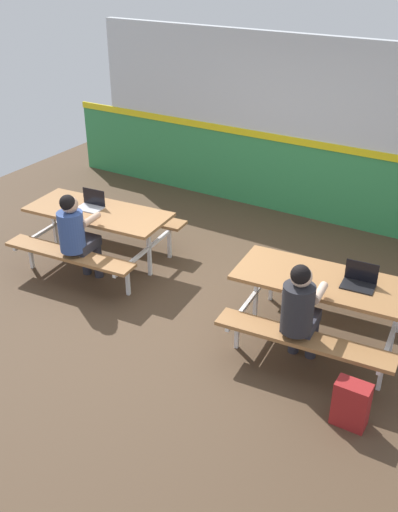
% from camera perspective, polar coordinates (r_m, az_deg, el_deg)
% --- Properties ---
extents(ground_plane, '(10.00, 10.00, 0.02)m').
position_cam_1_polar(ground_plane, '(6.95, 0.03, -4.03)').
color(ground_plane, '#4C3826').
extents(accent_backdrop, '(8.00, 0.14, 2.60)m').
position_cam_1_polar(accent_backdrop, '(8.71, 9.70, 11.65)').
color(accent_backdrop, '#338C4C').
rests_on(accent_backdrop, ground).
extents(picnic_table_left, '(1.86, 1.69, 0.74)m').
position_cam_1_polar(picnic_table_left, '(7.49, -9.71, 3.22)').
color(picnic_table_left, '#9E6B3D').
rests_on(picnic_table_left, ground).
extents(picnic_table_right, '(1.86, 1.69, 0.74)m').
position_cam_1_polar(picnic_table_right, '(6.07, 12.02, -3.57)').
color(picnic_table_right, '#9E6B3D').
rests_on(picnic_table_right, ground).
extents(student_nearer, '(0.38, 0.53, 1.21)m').
position_cam_1_polar(student_nearer, '(6.99, -11.86, 2.28)').
color(student_nearer, '#2D2D38').
rests_on(student_nearer, ground).
extents(student_further, '(0.38, 0.53, 1.21)m').
position_cam_1_polar(student_further, '(5.55, 9.77, -5.01)').
color(student_further, '#2D2D38').
rests_on(student_further, ground).
extents(laptop_silver, '(0.34, 0.25, 0.22)m').
position_cam_1_polar(laptop_silver, '(7.49, -10.42, 4.96)').
color(laptop_silver, silver).
rests_on(laptop_silver, picnic_table_left).
extents(laptop_dark, '(0.34, 0.25, 0.22)m').
position_cam_1_polar(laptop_dark, '(5.94, 15.29, -2.36)').
color(laptop_dark, black).
rests_on(laptop_dark, picnic_table_right).
extents(backpack_dark, '(0.30, 0.22, 0.44)m').
position_cam_1_polar(backpack_dark, '(5.36, 14.57, -13.74)').
color(backpack_dark, maroon).
rests_on(backpack_dark, ground).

